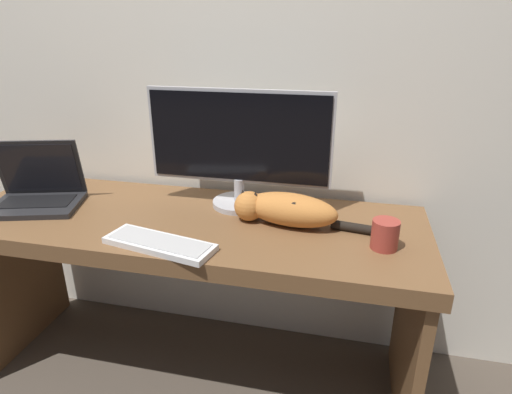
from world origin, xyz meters
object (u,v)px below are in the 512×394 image
(monitor, at_px, (239,146))
(coffee_mug, at_px, (385,235))
(laptop, at_px, (37,193))
(external_keyboard, at_px, (160,244))
(cat, at_px, (285,208))

(monitor, distance_m, coffee_mug, 0.62)
(laptop, height_order, external_keyboard, laptop)
(laptop, distance_m, coffee_mug, 1.30)
(monitor, xyz_separation_m, external_keyboard, (-0.16, -0.39, -0.23))
(external_keyboard, distance_m, coffee_mug, 0.71)
(laptop, height_order, cat, laptop)
(laptop, bearing_deg, coffee_mug, -19.41)
(monitor, xyz_separation_m, coffee_mug, (0.53, -0.24, -0.19))
(cat, bearing_deg, external_keyboard, -135.70)
(laptop, distance_m, external_keyboard, 0.64)
(external_keyboard, height_order, coffee_mug, coffee_mug)
(monitor, height_order, coffee_mug, monitor)
(laptop, distance_m, cat, 0.97)
(laptop, relative_size, coffee_mug, 4.00)
(laptop, xyz_separation_m, external_keyboard, (0.61, -0.21, -0.04))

